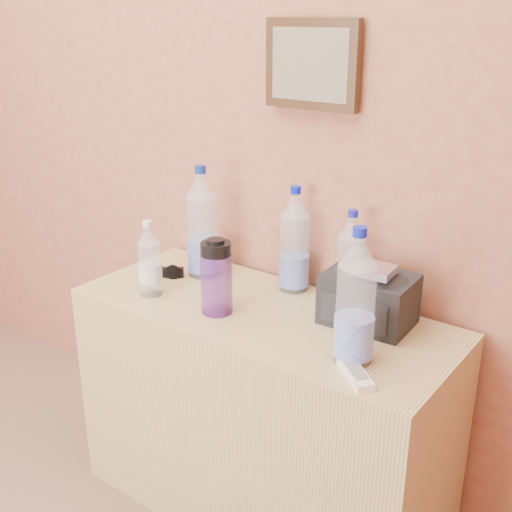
% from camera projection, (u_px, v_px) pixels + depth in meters
% --- Properties ---
extents(picture_frame, '(0.30, 0.03, 0.25)m').
position_uv_depth(picture_frame, '(312.00, 64.00, 1.82)').
color(picture_frame, '#382311').
rests_on(picture_frame, room_shell).
extents(dresser, '(1.15, 0.48, 0.72)m').
position_uv_depth(dresser, '(262.00, 413.00, 2.01)').
color(dresser, tan).
rests_on(dresser, ground).
extents(pet_large_a, '(0.10, 0.10, 0.37)m').
position_uv_depth(pet_large_a, '(202.00, 228.00, 2.08)').
color(pet_large_a, white).
rests_on(pet_large_a, dresser).
extents(pet_large_b, '(0.09, 0.09, 0.33)m').
position_uv_depth(pet_large_b, '(294.00, 245.00, 1.98)').
color(pet_large_b, white).
rests_on(pet_large_b, dresser).
extents(pet_large_c, '(0.08, 0.08, 0.30)m').
position_uv_depth(pet_large_c, '(350.00, 265.00, 1.87)').
color(pet_large_c, silver).
rests_on(pet_large_c, dresser).
extents(pet_large_d, '(0.10, 0.10, 0.35)m').
position_uv_depth(pet_large_d, '(355.00, 304.00, 1.56)').
color(pet_large_d, silver).
rests_on(pet_large_d, dresser).
extents(pet_small, '(0.07, 0.07, 0.24)m').
position_uv_depth(pet_small, '(150.00, 263.00, 1.95)').
color(pet_small, '#A7BFD7').
rests_on(pet_small, dresser).
extents(nalgene_bottle, '(0.09, 0.09, 0.22)m').
position_uv_depth(nalgene_bottle, '(216.00, 277.00, 1.84)').
color(nalgene_bottle, '#622690').
rests_on(nalgene_bottle, dresser).
extents(sunglasses, '(0.14, 0.12, 0.03)m').
position_uv_depth(sunglasses, '(164.00, 272.00, 2.11)').
color(sunglasses, black).
rests_on(sunglasses, dresser).
extents(ac_remote, '(0.14, 0.12, 0.02)m').
position_uv_depth(ac_remote, '(355.00, 374.00, 1.54)').
color(ac_remote, white).
rests_on(ac_remote, dresser).
extents(toiletry_bag, '(0.25, 0.19, 0.16)m').
position_uv_depth(toiletry_bag, '(369.00, 296.00, 1.78)').
color(toiletry_bag, black).
rests_on(toiletry_bag, dresser).
extents(foil_packet, '(0.11, 0.10, 0.02)m').
position_uv_depth(foil_packet, '(374.00, 270.00, 1.71)').
color(foil_packet, silver).
rests_on(foil_packet, toiletry_bag).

